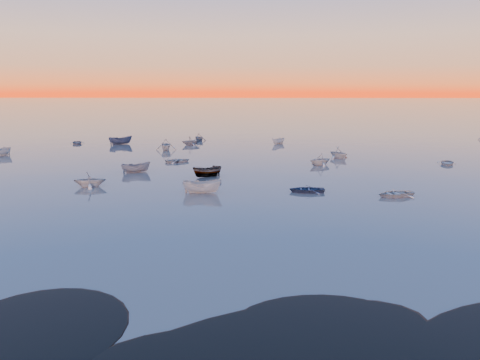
# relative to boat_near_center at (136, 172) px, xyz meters

# --- Properties ---
(ground) EXTENTS (600.00, 600.00, 0.00)m
(ground) POSITION_rel_boat_near_center_xyz_m (14.62, 60.99, 0.00)
(ground) COLOR #6B6059
(ground) RESTS_ON ground
(mud_lobes) EXTENTS (140.00, 6.00, 0.07)m
(mud_lobes) POSITION_rel_boat_near_center_xyz_m (14.62, -40.01, 0.01)
(mud_lobes) COLOR black
(mud_lobes) RESTS_ON ground
(moored_fleet) EXTENTS (124.00, 58.00, 1.20)m
(moored_fleet) POSITION_rel_boat_near_center_xyz_m (14.62, 13.99, 0.00)
(moored_fleet) COLOR silver
(moored_fleet) RESTS_ON ground
(boat_near_center) EXTENTS (2.73, 4.00, 1.28)m
(boat_near_center) POSITION_rel_boat_near_center_xyz_m (0.00, 0.00, 0.00)
(boat_near_center) COLOR gray
(boat_near_center) RESTS_ON ground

